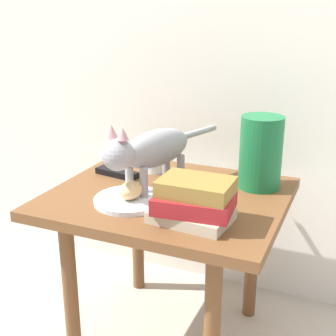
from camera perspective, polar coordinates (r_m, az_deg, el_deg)
ground_plane at (r=1.65m, az=-0.00°, el=-19.67°), size 6.00×6.00×0.00m
side_table at (r=1.42m, az=-0.00°, el=-5.92°), size 0.68×0.58×0.51m
plate at (r=1.33m, az=-4.69°, el=-3.93°), size 0.20×0.20×0.01m
bread_roll at (r=1.31m, az=-4.57°, el=-2.74°), size 0.07×0.09×0.05m
cat at (r=1.35m, az=-2.28°, el=2.17°), size 0.19×0.46×0.23m
book_stack at (r=1.19m, az=3.21°, el=-4.08°), size 0.22×0.16×0.11m
green_vase at (r=1.43m, az=11.29°, el=1.87°), size 0.13×0.13×0.22m
candle_jar at (r=1.56m, az=-1.59°, el=0.88°), size 0.07×0.07×0.08m
tv_remote at (r=1.54m, az=-6.26°, el=-0.59°), size 0.16×0.07×0.02m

